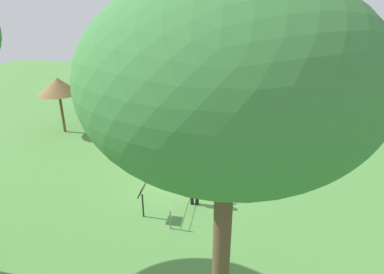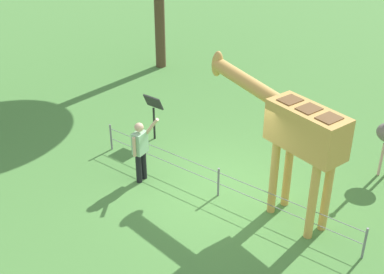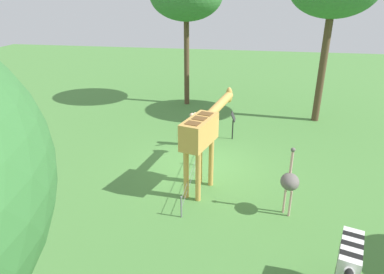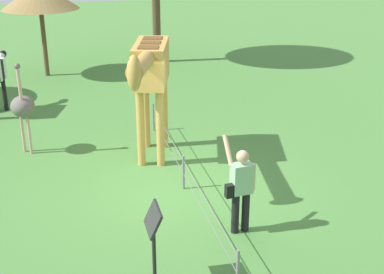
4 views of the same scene
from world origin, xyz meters
TOP-DOWN VIEW (x-y plane):
  - ground_plane at (0.00, 0.00)m, footprint 60.00×60.00m
  - giraffe at (-1.56, -0.18)m, footprint 3.82×1.49m
  - visitor at (1.86, 0.80)m, footprint 0.58×0.58m
  - info_sign at (2.97, -0.94)m, footprint 0.56×0.21m
  - wire_fence at (0.00, 0.21)m, footprint 7.05×0.05m

SIDE VIEW (x-z plane):
  - ground_plane at x=0.00m, z-range 0.00..0.00m
  - wire_fence at x=0.00m, z-range 0.03..0.78m
  - visitor at x=1.86m, z-range 0.03..1.78m
  - info_sign at x=2.97m, z-range 0.29..1.61m
  - giraffe at x=-1.56m, z-range 0.58..3.69m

